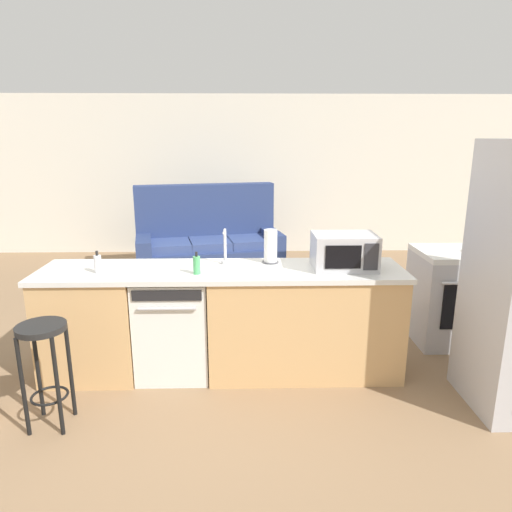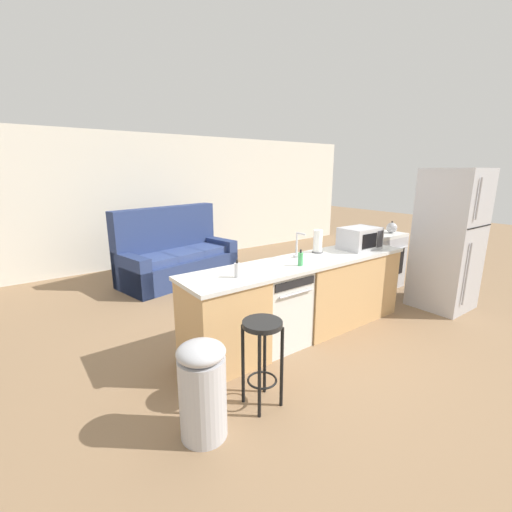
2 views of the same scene
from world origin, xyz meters
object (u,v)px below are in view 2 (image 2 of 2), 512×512
(refrigerator, at_px, (448,240))
(kettle, at_px, (392,228))
(bar_stool, at_px, (262,345))
(couch, at_px, (175,258))
(trash_bin, at_px, (203,389))
(dishwasher, at_px, (276,308))
(soap_bottle, at_px, (300,259))
(paper_towel_roll, at_px, (318,242))
(microwave, at_px, (360,238))
(dish_soap_bottle, at_px, (237,270))
(stove_range, at_px, (376,260))

(refrigerator, distance_m, kettle, 0.99)
(bar_stool, xyz_separation_m, couch, (0.81, 3.60, -0.14))
(trash_bin, height_order, couch, couch)
(dishwasher, xyz_separation_m, soap_bottle, (0.21, -0.14, 0.55))
(trash_bin, bearing_deg, paper_towel_roll, 23.95)
(microwave, height_order, kettle, microwave)
(trash_bin, distance_m, couch, 3.86)
(soap_bottle, bearing_deg, trash_bin, -157.80)
(dish_soap_bottle, bearing_deg, dishwasher, 8.73)
(refrigerator, distance_m, trash_bin, 3.95)
(stove_range, xyz_separation_m, paper_towel_roll, (-1.80, -0.37, 0.59))
(refrigerator, height_order, kettle, refrigerator)
(dishwasher, bearing_deg, microwave, -0.05)
(soap_bottle, bearing_deg, microwave, 6.53)
(soap_bottle, height_order, trash_bin, soap_bottle)
(dishwasher, xyz_separation_m, stove_range, (2.60, 0.55, 0.03))
(microwave, height_order, bar_stool, microwave)
(microwave, bearing_deg, trash_bin, -164.35)
(dish_soap_bottle, xyz_separation_m, trash_bin, (-0.74, -0.67, -0.59))
(dishwasher, height_order, couch, couch)
(microwave, height_order, paper_towel_roll, paper_towel_roll)
(stove_range, distance_m, trash_bin, 4.11)
(refrigerator, xyz_separation_m, microwave, (-1.22, 0.55, 0.08))
(dishwasher, bearing_deg, paper_towel_roll, 12.67)
(stove_range, bearing_deg, refrigerator, -90.01)
(paper_towel_roll, xyz_separation_m, kettle, (1.97, 0.24, -0.05))
(dishwasher, bearing_deg, soap_bottle, -32.22)
(microwave, height_order, trash_bin, microwave)
(kettle, bearing_deg, stove_range, 143.32)
(dishwasher, xyz_separation_m, dish_soap_bottle, (-0.56, -0.09, 0.55))
(dishwasher, xyz_separation_m, microwave, (1.38, -0.00, 0.62))
(microwave, distance_m, dish_soap_bottle, 1.95)
(soap_bottle, height_order, kettle, kettle)
(soap_bottle, distance_m, trash_bin, 1.74)
(refrigerator, xyz_separation_m, couch, (-2.54, 3.42, -0.57))
(trash_bin, bearing_deg, kettle, 16.12)
(refrigerator, xyz_separation_m, dish_soap_bottle, (-3.16, 0.46, 0.01))
(dish_soap_bottle, bearing_deg, soap_bottle, -3.65)
(paper_towel_roll, relative_size, kettle, 1.38)
(microwave, height_order, soap_bottle, microwave)
(stove_range, xyz_separation_m, refrigerator, (-0.00, -1.10, 0.51))
(stove_range, height_order, couch, couch)
(stove_range, height_order, paper_towel_roll, paper_towel_roll)
(couch, bearing_deg, kettle, -42.02)
(couch, bearing_deg, dishwasher, -91.14)
(dishwasher, xyz_separation_m, bar_stool, (-0.75, -0.73, 0.11))
(dish_soap_bottle, height_order, kettle, kettle)
(soap_bottle, distance_m, dish_soap_bottle, 0.78)
(kettle, distance_m, couch, 3.70)
(dishwasher, height_order, paper_towel_roll, paper_towel_roll)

